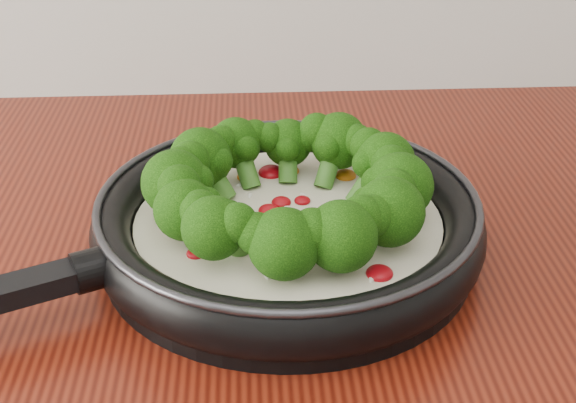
{
  "coord_description": "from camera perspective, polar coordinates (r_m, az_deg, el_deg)",
  "views": [
    {
      "loc": [
        0.1,
        0.54,
        1.27
      ],
      "look_at": [
        0.13,
        1.11,
        0.95
      ],
      "focal_mm": 49.0,
      "sensor_mm": 36.0,
      "label": 1
    }
  ],
  "objects": [
    {
      "name": "skillet",
      "position": [
        0.66,
        -0.15,
        -0.97
      ],
      "size": [
        0.54,
        0.44,
        0.1
      ],
      "color": "black",
      "rests_on": "counter"
    }
  ]
}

